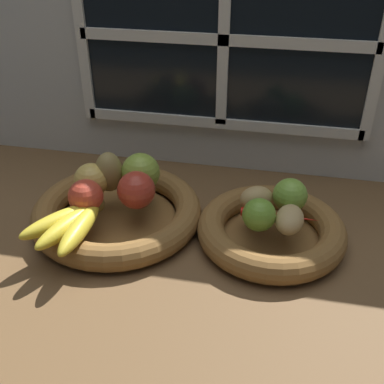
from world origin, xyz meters
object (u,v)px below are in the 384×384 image
fruit_bowl_right (271,230)px  banana_bunch_front (71,224)px  apple_golden_left (91,180)px  potato_oblong (256,199)px  lime_near (259,215)px  potato_small (289,220)px  lime_far (290,195)px  apple_green_back (141,172)px  apple_red_right (136,191)px  chili_pepper (280,216)px  pear_brown (109,172)px  apple_red_front (86,197)px  fruit_bowl_left (117,212)px

fruit_bowl_right → banana_bunch_front: banana_bunch_front is taller
apple_golden_left → potato_oblong: size_ratio=1.07×
banana_bunch_front → potato_oblong: bearing=23.3°
banana_bunch_front → lime_near: bearing=12.8°
potato_small → lime_near: (-5.43, -0.64, 0.73)cm
lime_far → apple_green_back: bearing=176.6°
fruit_bowl_right → lime_far: bearing=52.1°
apple_red_right → chili_pepper: bearing=2.5°
chili_pepper → fruit_bowl_right: bearing=-179.9°
pear_brown → lime_near: 31.71cm
potato_oblong → fruit_bowl_right: bearing=-37.9°
fruit_bowl_right → lime_far: lime_far is taller
apple_red_right → pear_brown: pear_brown is taller
apple_golden_left → potato_oblong: 32.82cm
apple_golden_left → potato_oblong: bearing=2.5°
apple_golden_left → fruit_bowl_right: bearing=-1.9°
potato_oblong → lime_far: bearing=9.2°
apple_red_front → lime_near: size_ratio=1.10×
fruit_bowl_left → apple_red_right: (4.71, -1.22, 6.45)cm
fruit_bowl_right → banana_bunch_front: (-35.32, -11.13, 4.44)cm
apple_red_front → lime_far: same height
apple_golden_left → lime_near: bearing=-8.2°
fruit_bowl_right → chili_pepper: size_ratio=1.94×
fruit_bowl_right → apple_golden_left: size_ratio=4.11×
potato_oblong → apple_golden_left: bearing=-177.5°
apple_red_front → apple_golden_left: apple_golden_left is taller
apple_red_right → chili_pepper: 27.58cm
apple_green_back → chili_pepper: size_ratio=0.54×
fruit_bowl_left → pear_brown: pear_brown is taller
apple_green_back → fruit_bowl_right: bearing=-11.3°
potato_oblong → lime_near: bearing=-81.4°
apple_golden_left → banana_bunch_front: bearing=-86.1°
fruit_bowl_right → pear_brown: bearing=173.7°
pear_brown → apple_golden_left: bearing=-139.7°
fruit_bowl_left → fruit_bowl_right: bearing=0.0°
apple_red_front → apple_green_back: bearing=52.1°
apple_red_front → apple_red_right: (8.83, 3.35, 0.35)cm
apple_red_right → apple_golden_left: size_ratio=1.07×
banana_bunch_front → lime_near: (32.89, 7.49, 1.35)cm
pear_brown → lime_far: bearing=-0.1°
lime_far → lime_near: bearing=-125.8°
lime_far → apple_red_front: bearing=-167.7°
apple_red_right → fruit_bowl_left: bearing=165.5°
fruit_bowl_left → lime_near: lime_near is taller
banana_bunch_front → fruit_bowl_right: bearing=17.5°
fruit_bowl_right → pear_brown: (-33.26, 3.67, 7.04)cm
fruit_bowl_left → apple_green_back: apple_green_back is taller
apple_red_front → pear_brown: (1.67, 8.24, 0.95)cm
apple_golden_left → lime_near: apple_golden_left is taller
apple_green_back → lime_far: (29.98, -1.77, -0.64)cm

